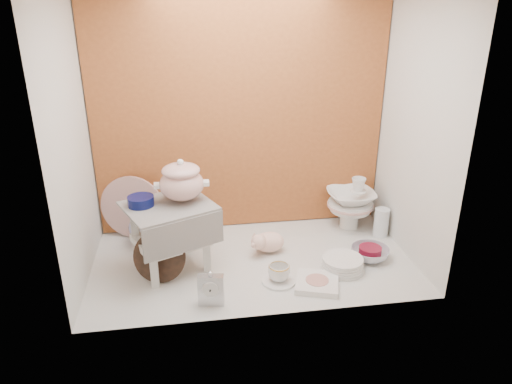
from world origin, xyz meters
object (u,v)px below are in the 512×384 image
blue_white_vase (150,223)px  crystal_bowl (370,253)px  soup_tureen (181,180)px  plush_pig (269,242)px  floral_platter (132,207)px  mantel_clock (211,288)px  step_stool (171,237)px  dinner_plate_stack (342,264)px  porcelain_tower (350,203)px  gold_rim_teacup (279,272)px

blue_white_vase → crystal_bowl: bearing=-17.4°
soup_tureen → blue_white_vase: (-0.21, 0.27, -0.37)m
blue_white_vase → plush_pig: 0.73m
floral_platter → plush_pig: 0.87m
soup_tureen → floral_platter: size_ratio=0.70×
mantel_clock → crystal_bowl: 0.98m
step_stool → crystal_bowl: 1.13m
dinner_plate_stack → porcelain_tower: bearing=67.4°
mantel_clock → porcelain_tower: 1.19m
blue_white_vase → plush_pig: (0.69, -0.23, -0.07)m
step_stool → gold_rim_teacup: (0.56, -0.23, -0.13)m
step_stool → plush_pig: (0.56, 0.09, -0.12)m
step_stool → soup_tureen: (0.08, 0.04, 0.31)m
soup_tureen → crystal_bowl: bearing=-6.6°
blue_white_vase → mantel_clock: size_ratio=1.46×
floral_platter → dinner_plate_stack: 1.31m
soup_tureen → gold_rim_teacup: soup_tureen is taller
gold_rim_teacup → soup_tureen: bearing=149.9°
mantel_clock → crystal_bowl: size_ratio=0.84×
plush_pig → crystal_bowl: plush_pig is taller
plush_pig → gold_rim_teacup: size_ratio=1.97×
gold_rim_teacup → crystal_bowl: (0.56, 0.16, -0.02)m
dinner_plate_stack → gold_rim_teacup: bearing=-169.8°
step_stool → plush_pig: size_ratio=1.95×
step_stool → dinner_plate_stack: (0.93, -0.17, -0.15)m
dinner_plate_stack → floral_platter: bearing=153.3°
porcelain_tower → floral_platter: bearing=176.5°
soup_tureen → porcelain_tower: bearing=15.4°
soup_tureen → dinner_plate_stack: size_ratio=1.16×
blue_white_vase → dinner_plate_stack: bearing=-24.6°
soup_tureen → plush_pig: bearing=5.5°
plush_pig → step_stool: bearing=179.0°
blue_white_vase → soup_tureen: bearing=-52.6°
mantel_clock → plush_pig: size_ratio=0.81×
soup_tureen → plush_pig: (0.49, 0.05, -0.44)m
gold_rim_teacup → step_stool: bearing=157.3°
plush_pig → dinner_plate_stack: size_ratio=0.94×
plush_pig → blue_white_vase: bearing=151.8°
plush_pig → crystal_bowl: 0.58m
step_stool → blue_white_vase: (-0.13, 0.32, -0.06)m
mantel_clock → dinner_plate_stack: (0.74, 0.21, -0.05)m
step_stool → soup_tureen: size_ratio=1.59×
step_stool → crystal_bowl: step_stool is taller
blue_white_vase → porcelain_tower: 1.27m
blue_white_vase → crystal_bowl: (1.25, -0.39, -0.10)m
plush_pig → dinner_plate_stack: 0.45m
porcelain_tower → step_stool: bearing=-163.5°
soup_tureen → dinner_plate_stack: (0.85, -0.21, -0.46)m
step_stool → soup_tureen: 0.32m
soup_tureen → porcelain_tower: size_ratio=0.81×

